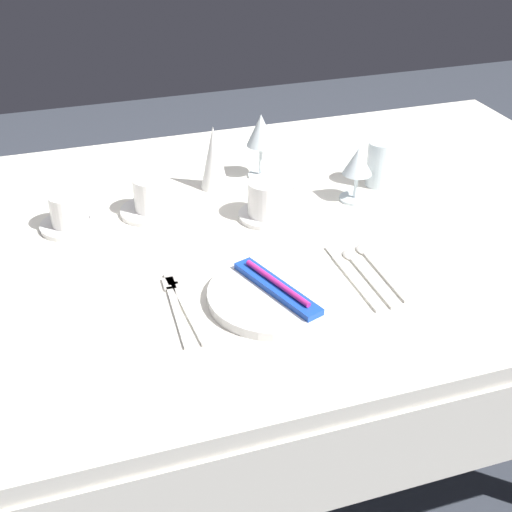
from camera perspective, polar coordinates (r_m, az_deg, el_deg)
The scene contains 19 objects.
ground_plane at distance 1.95m, azimuth -0.37°, elevation -16.98°, with size 6.00×6.00×0.00m, color #383D47.
dining_table at distance 1.52m, azimuth -0.45°, elevation -0.41°, with size 1.80×1.11×0.74m.
dinner_plate at distance 1.26m, azimuth 1.70°, elevation -3.16°, with size 0.25×0.25×0.02m, color white.
toothbrush_package at distance 1.25m, azimuth 1.71°, elevation -2.53°, with size 0.10×0.21×0.02m.
fork_outer at distance 1.25m, azimuth -5.81°, elevation -3.87°, with size 0.03×0.23×0.00m.
fork_inner at distance 1.24m, azimuth -6.49°, elevation -4.16°, with size 0.03×0.21×0.00m.
dinner_knife at distance 1.32m, azimuth 7.92°, elevation -1.80°, with size 0.02×0.23×0.00m.
spoon_soup at distance 1.35m, azimuth 8.63°, elevation -1.14°, with size 0.03×0.20×0.01m.
spoon_dessert at distance 1.37m, azimuth 9.68°, elevation -0.69°, with size 0.03×0.21×0.01m.
saucer_left at distance 1.52m, azimuth 0.93°, elevation 3.32°, with size 0.13×0.13×0.01m, color white.
coffee_cup_left at distance 1.50m, azimuth 1.01°, elevation 4.76°, with size 0.11×0.09×0.07m.
saucer_right at distance 1.55m, azimuth -8.38°, elevation 3.66°, with size 0.14×0.14×0.01m, color white.
coffee_cup_right at distance 1.54m, azimuth -8.43°, elevation 5.02°, with size 0.10×0.08×0.07m.
saucer_far at distance 1.53m, azimuth -14.74°, elevation 2.42°, with size 0.13×0.13×0.01m, color white.
coffee_cup_far at distance 1.51m, azimuth -14.87°, elevation 3.70°, with size 0.10×0.08×0.07m.
wine_glass_centre at distance 1.66m, azimuth 0.40°, elevation 9.91°, with size 0.07×0.07×0.16m.
wine_glass_right at distance 1.57m, azimuth 8.22°, elevation 7.29°, with size 0.07×0.07×0.12m.
drink_tumbler at distance 1.67m, azimuth 10.04°, elevation 7.38°, with size 0.06×0.06×0.11m.
napkin_folded at distance 1.62m, azimuth -3.43°, elevation 7.96°, with size 0.06×0.06×0.15m, color white.
Camera 1 is at (-0.39, -1.23, 1.47)m, focal length 49.42 mm.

